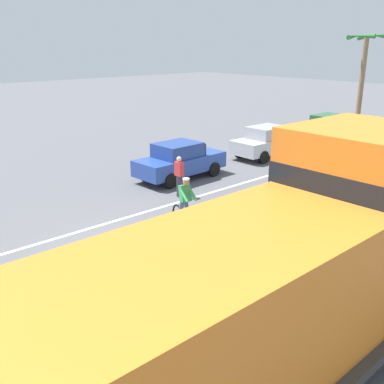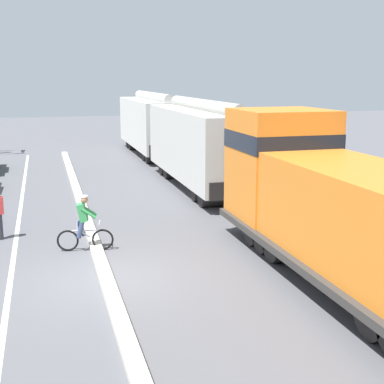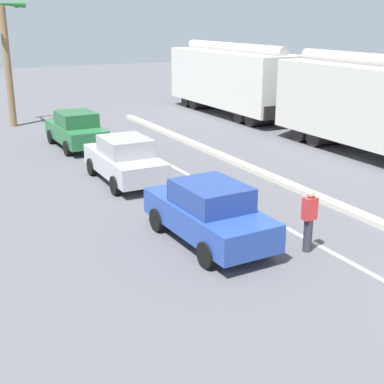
# 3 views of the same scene
# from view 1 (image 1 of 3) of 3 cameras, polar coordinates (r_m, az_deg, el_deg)

# --- Properties ---
(ground_plane) EXTENTS (120.00, 120.00, 0.00)m
(ground_plane) POSITION_cam_1_polar(r_m,az_deg,el_deg) (13.12, -8.21, -7.85)
(ground_plane) COLOR #56565B
(median_curb) EXTENTS (0.36, 36.00, 0.16)m
(median_curb) POSITION_cam_1_polar(r_m,az_deg,el_deg) (16.85, 8.91, -1.52)
(median_curb) COLOR beige
(median_curb) RESTS_ON ground
(lane_stripe) EXTENTS (0.14, 36.00, 0.01)m
(lane_stripe) POSITION_cam_1_polar(r_m,az_deg,el_deg) (18.39, 3.13, 0.14)
(lane_stripe) COLOR silver
(lane_stripe) RESTS_ON ground
(locomotive) EXTENTS (3.10, 11.61, 4.20)m
(locomotive) POSITION_cam_1_polar(r_m,az_deg,el_deg) (7.46, 7.16, -13.90)
(locomotive) COLOR orange
(locomotive) RESTS_ON ground
(parked_car_blue) EXTENTS (1.94, 4.25, 1.62)m
(parked_car_blue) POSITION_cam_1_polar(r_m,az_deg,el_deg) (19.91, -1.56, 4.03)
(parked_car_blue) COLOR #28479E
(parked_car_blue) RESTS_ON ground
(parked_car_silver) EXTENTS (1.86, 4.21, 1.62)m
(parked_car_silver) POSITION_cam_1_polar(r_m,az_deg,el_deg) (24.16, 9.58, 6.35)
(parked_car_silver) COLOR #B7BABF
(parked_car_silver) RESTS_ON ground
(parked_car_green) EXTENTS (1.91, 4.24, 1.62)m
(parked_car_green) POSITION_cam_1_polar(r_m,az_deg,el_deg) (29.00, 17.00, 7.81)
(parked_car_green) COLOR #286B3D
(parked_car_green) RESTS_ON ground
(cyclist) EXTENTS (1.70, 0.53, 1.71)m
(cyclist) POSITION_cam_1_polar(r_m,az_deg,el_deg) (14.43, -0.82, -1.63)
(cyclist) COLOR black
(cyclist) RESTS_ON ground
(palm_tree_near) EXTENTS (2.17, 2.38, 6.49)m
(palm_tree_near) POSITION_cam_1_polar(r_m,az_deg,el_deg) (34.99, 21.00, 15.33)
(palm_tree_near) COLOR #846647
(palm_tree_near) RESTS_ON ground
(pedestrian_by_cars) EXTENTS (0.34, 0.22, 1.62)m
(pedestrian_by_cars) POSITION_cam_1_polar(r_m,az_deg,el_deg) (17.46, -1.64, 2.06)
(pedestrian_by_cars) COLOR #33333D
(pedestrian_by_cars) RESTS_ON ground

